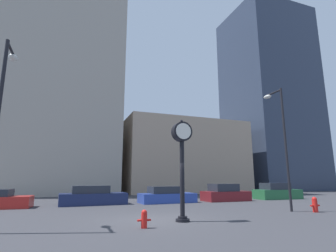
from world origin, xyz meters
TOP-DOWN VIEW (x-y plane):
  - ground_plane at (0.00, 0.00)m, footprint 200.00×200.00m
  - building_tall_tower at (-6.10, 24.00)m, footprint 15.65×12.00m
  - building_storefront_row at (11.30, 24.00)m, footprint 16.90×12.00m
  - building_glass_modern at (28.75, 24.00)m, footprint 13.13×12.00m
  - street_clock at (0.93, -0.89)m, footprint 0.90×0.61m
  - car_navy at (-2.12, 8.20)m, footprint 4.72×1.95m
  - car_blue at (3.40, 7.88)m, footprint 4.41×1.97m
  - car_maroon at (8.60, 7.78)m, footprint 3.88×1.93m
  - car_green at (14.25, 7.94)m, footprint 4.29×1.91m
  - fire_hydrant_near at (-1.04, -1.80)m, footprint 0.52×0.23m
  - fire_hydrant_far at (9.13, -0.50)m, footprint 0.64×0.28m
  - street_lamp_left at (-6.41, -0.56)m, footprint 0.36×1.57m
  - street_lamp_right at (8.14, 0.55)m, footprint 0.36×1.57m

SIDE VIEW (x-z plane):
  - ground_plane at x=0.00m, z-range 0.00..0.00m
  - fire_hydrant_near at x=-1.04m, z-range 0.01..0.67m
  - fire_hydrant_far at x=9.13m, z-range 0.01..0.83m
  - car_blue at x=3.40m, z-range -0.10..1.15m
  - car_navy at x=-2.12m, z-range -0.10..1.24m
  - car_maroon at x=8.60m, z-range -0.12..1.29m
  - car_green at x=14.25m, z-range -0.12..1.33m
  - street_clock at x=0.93m, z-range 0.74..5.25m
  - street_lamp_left at x=-6.41m, z-range 1.10..8.23m
  - street_lamp_right at x=8.14m, z-range 1.11..8.44m
  - building_storefront_row at x=11.30m, z-range 0.00..9.77m
  - building_glass_modern at x=28.75m, z-range 0.00..31.79m
  - building_tall_tower at x=-6.10m, z-range 0.00..38.34m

